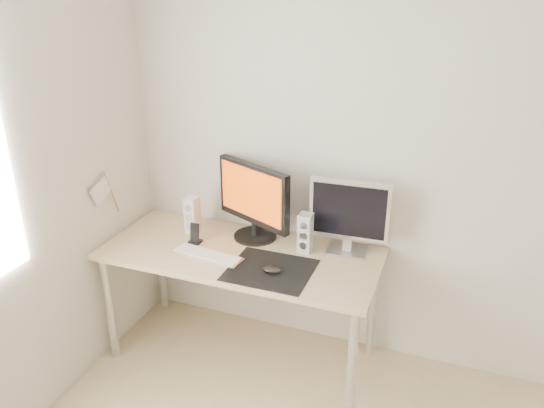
# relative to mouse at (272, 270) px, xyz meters

# --- Properties ---
(wall_back) EXTENTS (3.50, 0.00, 3.50)m
(wall_back) POSITION_rel_mouse_xyz_m (0.67, 0.54, 0.50)
(wall_back) COLOR beige
(wall_back) RESTS_ON ground
(mousepad) EXTENTS (0.45, 0.40, 0.00)m
(mousepad) POSITION_rel_mouse_xyz_m (-0.02, 0.03, -0.02)
(mousepad) COLOR black
(mousepad) RESTS_ON desk
(mouse) EXTENTS (0.10, 0.06, 0.04)m
(mouse) POSITION_rel_mouse_xyz_m (0.00, 0.00, 0.00)
(mouse) COLOR black
(mouse) RESTS_ON mousepad
(desk) EXTENTS (1.60, 0.70, 0.73)m
(desk) POSITION_rel_mouse_xyz_m (-0.26, 0.17, -0.10)
(desk) COLOR #D1B587
(desk) RESTS_ON ground
(main_monitor) EXTENTS (0.52, 0.34, 0.47)m
(main_monitor) POSITION_rel_mouse_xyz_m (-0.25, 0.36, 0.23)
(main_monitor) COLOR black
(main_monitor) RESTS_ON desk
(second_monitor) EXTENTS (0.45, 0.17, 0.43)m
(second_monitor) POSITION_rel_mouse_xyz_m (0.32, 0.38, 0.22)
(second_monitor) COLOR #BCBCBF
(second_monitor) RESTS_ON desk
(speaker_left) EXTENTS (0.07, 0.09, 0.23)m
(speaker_left) POSITION_rel_mouse_xyz_m (-0.63, 0.30, 0.09)
(speaker_left) COLOR white
(speaker_left) RESTS_ON desk
(speaker_right) EXTENTS (0.07, 0.09, 0.23)m
(speaker_right) POSITION_rel_mouse_xyz_m (0.09, 0.31, 0.09)
(speaker_right) COLOR silver
(speaker_right) RESTS_ON desk
(keyboard) EXTENTS (0.43, 0.17, 0.02)m
(keyboard) POSITION_rel_mouse_xyz_m (-0.41, 0.05, -0.01)
(keyboard) COLOR #ACACAE
(keyboard) RESTS_ON desk
(phone_dock) EXTENTS (0.07, 0.06, 0.13)m
(phone_dock) POSITION_rel_mouse_xyz_m (-0.55, 0.18, 0.02)
(phone_dock) COLOR black
(phone_dock) RESTS_ON desk
(pennant) EXTENTS (0.01, 0.23, 0.29)m
(pennant) POSITION_rel_mouse_xyz_m (-1.05, 0.02, 0.30)
(pennant) COLOR #A57F54
(pennant) RESTS_ON wall_left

